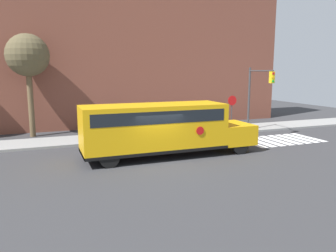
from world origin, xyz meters
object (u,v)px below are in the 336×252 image
stop_sign (232,108)px  traffic_light (257,90)px  school_bus (161,127)px  tree_far_sidewalk (28,56)px

stop_sign → traffic_light: bearing=-24.8°
school_bus → traffic_light: (8.95, 3.82, 1.61)m
school_bus → tree_far_sidewalk: (-6.77, 8.65, 4.02)m
stop_sign → tree_far_sidewalk: 15.15m
school_bus → stop_sign: bearing=32.0°
stop_sign → tree_far_sidewalk: size_ratio=0.39×
school_bus → traffic_light: size_ratio=1.98×
traffic_light → tree_far_sidewalk: 16.61m
school_bus → stop_sign: (7.32, 4.57, 0.24)m
stop_sign → tree_far_sidewalk: bearing=163.9°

